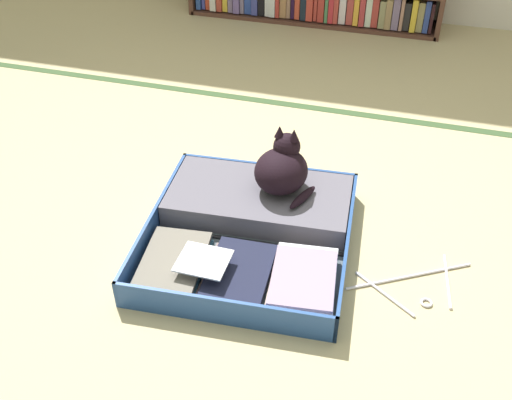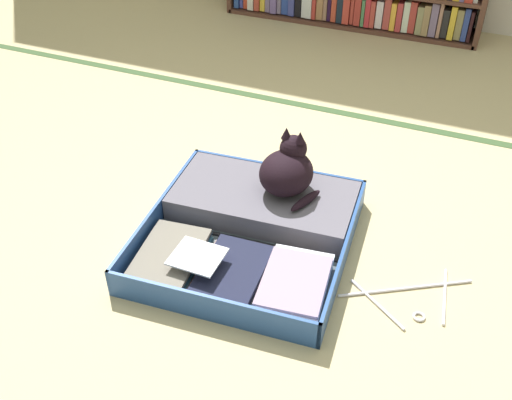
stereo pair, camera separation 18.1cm
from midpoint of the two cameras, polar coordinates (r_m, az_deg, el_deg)
ground_plane at (r=2.17m, az=3.86°, el=-4.90°), size 10.00×10.00×0.00m
tatami_border at (r=3.02m, az=10.64°, el=8.02°), size 4.80×0.05×0.00m
open_suitcase at (r=2.20m, az=2.15°, el=-2.59°), size 0.77×0.81×0.11m
black_cat at (r=2.23m, az=5.42°, el=2.79°), size 0.26×0.26×0.25m
clothes_hanger at (r=2.09m, az=16.94°, el=-8.98°), size 0.41×0.33×0.01m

